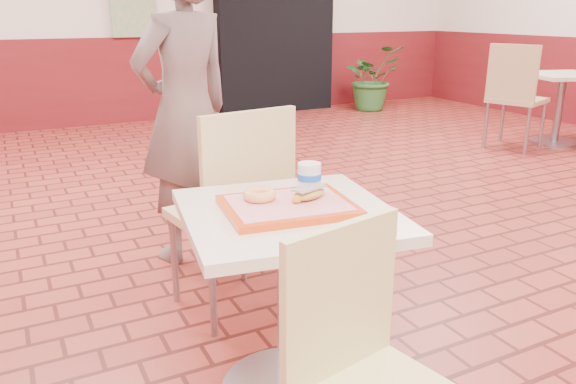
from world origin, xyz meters
name	(u,v)px	position (x,y,z in m)	size (l,w,h in m)	color
wainscot_band	(485,180)	(0.00, 0.00, 0.50)	(8.00, 10.00, 1.00)	maroon
corridor_doorway	(275,26)	(1.20, 4.88, 1.10)	(1.60, 0.22, 2.20)	black
main_table	(288,274)	(-1.31, -0.42, 0.47)	(0.66, 0.66, 0.69)	beige
chair_main_front	(367,370)	(-1.37, -0.96, 0.45)	(0.44, 0.44, 0.81)	#DBCE83
chair_main_back	(236,203)	(-1.26, 0.18, 0.52)	(0.49, 0.49, 0.93)	#DFCD85
customer	(185,110)	(-1.24, 0.89, 0.81)	(0.59, 0.39, 1.62)	#6C5854
serving_tray	(288,206)	(-1.31, -0.42, 0.70)	(0.40, 0.31, 0.03)	red
ring_donut	(259,195)	(-1.38, -0.36, 0.73)	(0.11, 0.11, 0.03)	#F59A59
long_john_donut	(308,194)	(-1.24, -0.43, 0.74)	(0.14, 0.10, 0.04)	#B69335
paper_cup	(309,177)	(-1.20, -0.36, 0.77)	(0.08, 0.08, 0.10)	silver
second_table	(561,97)	(2.91, 1.86, 0.47)	(0.67, 0.67, 0.70)	beige
chair_second_left	(515,92)	(2.27, 1.87, 0.56)	(0.60, 0.60, 1.01)	tan
potted_plant	(372,78)	(2.41, 4.40, 0.43)	(0.77, 0.67, 0.86)	#286127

